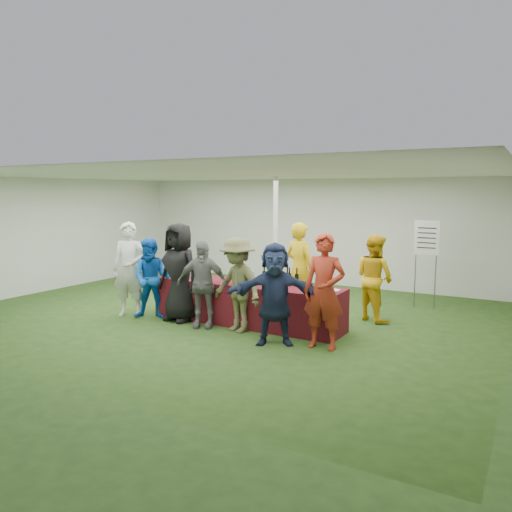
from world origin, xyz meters
The scene contains 18 objects.
ground centered at (0.00, 0.00, 0.00)m, with size 60.00×60.00×0.00m, color #284719.
tent centered at (0.50, 1.20, 1.35)m, with size 10.00×10.00×10.00m.
serving_table centered at (0.73, -0.36, 0.38)m, with size 3.60×0.80×0.75m, color maroon.
wine_bottles centered at (1.34, -0.22, 0.87)m, with size 0.70×0.15×0.32m.
wine_glasses centered at (0.30, -0.62, 0.86)m, with size 2.68×0.13×0.16m.
water_bottle centered at (0.81, -0.28, 0.85)m, with size 0.07×0.07×0.23m.
bar_towel centered at (2.33, -0.31, 0.77)m, with size 0.25×0.18×0.03m, color white.
dump_bucket centered at (2.32, -0.58, 0.84)m, with size 0.23×0.23×0.18m, color slate.
wine_list_sign centered at (3.27, 2.49, 1.32)m, with size 0.50×0.03×1.80m.
staff_pourer centered at (1.27, 0.74, 0.90)m, with size 0.66×0.43×1.80m, color gold.
staff_back centered at (2.65, 1.02, 0.80)m, with size 0.78×0.61×1.61m, color gold.
customer_0 centered at (-1.51, -0.97, 0.91)m, with size 0.66×0.43×1.81m, color silver.
customer_1 centered at (-1.02, -0.89, 0.76)m, with size 0.73×0.57×1.51m, color blue.
customer_2 centered at (-0.46, -0.79, 0.91)m, with size 0.89×0.58×1.81m, color black.
customer_3 centered at (0.17, -0.94, 0.77)m, with size 0.90×0.38×1.54m, color slate.
customer_4 centered at (0.85, -0.87, 0.81)m, with size 1.04×0.60×1.61m, color brown.
customer_5 centered at (1.74, -1.18, 0.80)m, with size 1.49×0.47×1.60m, color #1C2746.
customer_6 centered at (2.48, -1.01, 0.88)m, with size 0.64×0.42×1.77m, color #9F2A19.
Camera 1 is at (5.26, -7.93, 2.38)m, focal length 35.00 mm.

